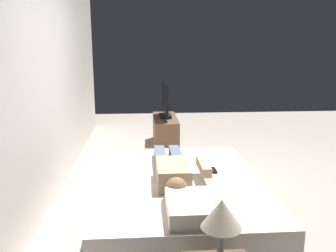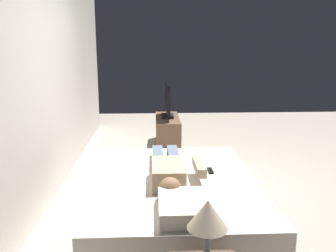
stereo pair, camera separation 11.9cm
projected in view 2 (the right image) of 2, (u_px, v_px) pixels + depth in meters
name	position (u px, v px, depth m)	size (l,w,h in m)	color
ground_plane	(193.00, 190.00, 4.35)	(10.00, 10.00, 0.00)	#ADA393
back_wall	(54.00, 72.00, 4.35)	(6.40, 0.10, 2.80)	silver
bed	(176.00, 207.00, 3.29)	(2.05, 1.52, 0.54)	brown
pillow	(183.00, 207.00, 2.52)	(0.48, 0.34, 0.12)	silver
person	(169.00, 170.00, 3.23)	(1.26, 0.46, 0.18)	tan
remote	(210.00, 171.00, 3.41)	(0.15, 0.04, 0.02)	black
tv_stand	(168.00, 131.00, 6.23)	(1.10, 0.40, 0.50)	brown
tv	(168.00, 101.00, 6.11)	(0.88, 0.20, 0.59)	black
lamp	(208.00, 216.00, 1.87)	(0.22, 0.22, 0.42)	#59595B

